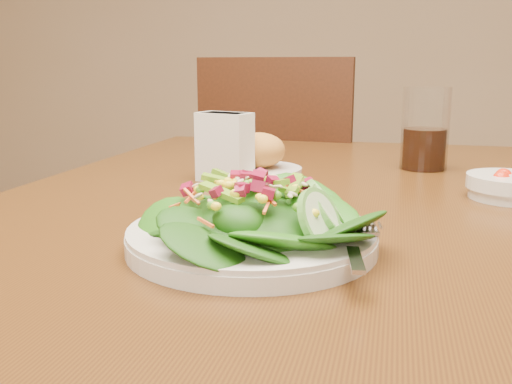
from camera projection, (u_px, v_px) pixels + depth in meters
dining_table at (285, 266)px, 0.86m from camera, size 0.90×1.40×0.75m
chair_far at (285, 212)px, 1.72m from camera, size 0.48×0.48×0.97m
salad_plate at (260, 223)px, 0.62m from camera, size 0.28×0.27×0.08m
bread_plate at (259, 158)px, 1.03m from camera, size 0.16×0.16×0.08m
tomato_bowl at (511, 186)px, 0.86m from camera, size 0.13×0.13×0.04m
drinking_glass at (425, 135)px, 1.09m from camera, size 0.09×0.09×0.16m
napkin_holder at (225, 145)px, 0.98m from camera, size 0.10×0.07×0.12m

